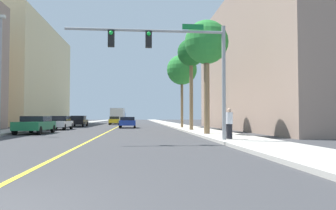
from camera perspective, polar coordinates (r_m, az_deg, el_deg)
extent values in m
plane|color=#38383A|center=(46.25, -8.76, -3.75)|extent=(192.00, 192.00, 0.00)
cube|color=#9E9B93|center=(47.42, -18.67, -3.54)|extent=(3.09, 168.00, 0.15)
cube|color=#B2ADA3|center=(46.51, 1.36, -3.68)|extent=(3.09, 168.00, 0.15)
cube|color=yellow|center=(46.25, -8.76, -3.75)|extent=(0.16, 144.00, 0.01)
cube|color=beige|center=(59.04, -26.05, 4.79)|extent=(12.39, 26.84, 16.45)
cube|color=gray|center=(36.23, 23.85, 6.96)|extent=(16.72, 27.81, 13.87)
cylinder|color=gray|center=(16.39, 10.11, 4.06)|extent=(0.20, 0.20, 5.86)
cylinder|color=gray|center=(16.29, -4.02, 13.37)|extent=(8.00, 0.14, 0.14)
cube|color=black|center=(16.18, -3.55, 11.83)|extent=(0.32, 0.24, 0.84)
sphere|color=green|center=(16.11, -3.53, 12.81)|extent=(0.20, 0.20, 0.20)
cube|color=black|center=(16.23, -10.29, 11.82)|extent=(0.32, 0.24, 0.84)
sphere|color=green|center=(16.16, -10.33, 12.80)|extent=(0.20, 0.20, 0.20)
cube|color=#147233|center=(16.59, 4.55, 13.98)|extent=(1.10, 0.04, 0.28)
cylinder|color=gray|center=(25.25, -28.23, 4.74)|extent=(0.16, 0.16, 8.17)
cube|color=beige|center=(26.08, -28.06, 14.01)|extent=(0.56, 0.28, 0.20)
cylinder|color=brown|center=(21.94, 7.05, 3.16)|extent=(0.40, 0.40, 6.38)
sphere|color=#287F33|center=(22.46, 7.01, 11.29)|extent=(3.05, 3.05, 3.05)
cone|color=#287F33|center=(22.46, 9.38, 10.77)|extent=(0.65, 1.44, 1.30)
cone|color=#287F33|center=(23.28, 7.63, 10.31)|extent=(1.59, 1.13, 1.58)
cone|color=#287F33|center=(23.04, 5.35, 10.42)|extent=(1.37, 1.13, 1.25)
cone|color=#287F33|center=(22.35, 4.63, 10.82)|extent=(0.56, 1.30, 1.57)
cone|color=#287F33|center=(21.55, 6.42, 11.31)|extent=(1.57, 1.06, 1.63)
cone|color=#287F33|center=(21.72, 8.51, 11.22)|extent=(1.42, 0.94, 1.56)
cylinder|color=brown|center=(28.39, 4.25, 2.58)|extent=(0.33, 0.33, 7.01)
sphere|color=#195B23|center=(28.89, 4.23, 9.53)|extent=(2.50, 2.50, 2.50)
cone|color=#195B23|center=(29.00, 5.70, 9.09)|extent=(0.46, 1.39, 1.34)
cone|color=#195B23|center=(29.57, 4.54, 8.87)|extent=(1.29, 0.87, 1.03)
cone|color=#195B23|center=(29.22, 2.93, 9.00)|extent=(0.99, 1.08, 1.50)
cone|color=#195B23|center=(28.44, 2.97, 9.31)|extent=(0.75, 1.02, 1.31)
cone|color=#195B23|center=(28.21, 4.98, 9.41)|extent=(1.37, 0.82, 1.29)
cylinder|color=brown|center=(34.84, 2.55, 1.21)|extent=(0.28, 0.28, 6.41)
sphere|color=#287F33|center=(35.18, 2.54, 6.43)|extent=(3.35, 3.35, 3.35)
cone|color=#287F33|center=(35.17, 4.19, 6.10)|extent=(0.63, 1.82, 1.44)
cone|color=#287F33|center=(36.14, 2.56, 5.88)|extent=(1.27, 0.58, 1.57)
cone|color=#287F33|center=(35.20, 0.89, 6.09)|extent=(0.67, 1.75, 1.60)
cone|color=#287F33|center=(34.15, 2.59, 6.35)|extent=(1.78, 0.64, 1.23)
cube|color=black|center=(43.81, -15.95, -2.98)|extent=(1.92, 4.33, 0.60)
cube|color=black|center=(43.75, -15.95, -2.23)|extent=(1.68, 2.15, 0.53)
cylinder|color=black|center=(42.08, -15.20, -3.43)|extent=(0.22, 0.64, 0.64)
cylinder|color=black|center=(42.40, -17.47, -3.40)|extent=(0.22, 0.64, 0.64)
cylinder|color=black|center=(45.26, -14.53, -3.34)|extent=(0.22, 0.64, 0.64)
cylinder|color=black|center=(45.55, -16.65, -3.31)|extent=(0.22, 0.64, 0.64)
cube|color=#196638|center=(26.41, -23.01, -3.47)|extent=(2.01, 4.50, 0.62)
cube|color=black|center=(26.66, -22.80, -2.34)|extent=(1.74, 2.29, 0.42)
cylinder|color=black|center=(24.55, -22.34, -4.32)|extent=(0.23, 0.64, 0.64)
cylinder|color=black|center=(25.14, -26.12, -4.21)|extent=(0.23, 0.64, 0.64)
cylinder|color=black|center=(27.77, -20.21, -4.08)|extent=(0.23, 0.64, 0.64)
cylinder|color=black|center=(28.29, -23.61, -3.99)|extent=(0.23, 0.64, 0.64)
cube|color=#1E389E|center=(37.35, -7.37, -3.22)|extent=(1.92, 4.12, 0.58)
cube|color=black|center=(37.13, -7.37, -2.47)|extent=(1.66, 1.84, 0.40)
cylinder|color=black|center=(38.88, -8.56, -3.59)|extent=(0.23, 0.64, 0.64)
cylinder|color=black|center=(38.85, -6.10, -3.61)|extent=(0.23, 0.64, 0.64)
cylinder|color=black|center=(35.89, -8.75, -3.72)|extent=(0.23, 0.64, 0.64)
cylinder|color=black|center=(35.85, -6.08, -3.73)|extent=(0.23, 0.64, 0.64)
cube|color=gold|center=(52.72, -9.68, -2.86)|extent=(1.88, 4.29, 0.62)
cube|color=black|center=(52.39, -9.69, -2.30)|extent=(1.60, 1.85, 0.41)
cylinder|color=black|center=(54.33, -10.43, -3.16)|extent=(0.24, 0.65, 0.64)
cylinder|color=black|center=(54.27, -8.79, -3.17)|extent=(0.24, 0.65, 0.64)
cylinder|color=black|center=(51.20, -10.63, -3.23)|extent=(0.24, 0.65, 0.64)
cylinder|color=black|center=(51.13, -8.89, -3.24)|extent=(0.24, 0.65, 0.64)
cube|color=white|center=(33.82, -19.05, -3.25)|extent=(1.79, 4.31, 0.55)
cube|color=black|center=(34.13, -18.91, -2.34)|extent=(1.57, 2.22, 0.52)
cylinder|color=black|center=(32.09, -18.35, -3.82)|extent=(0.22, 0.64, 0.64)
cylinder|color=black|center=(32.48, -21.08, -3.76)|extent=(0.22, 0.64, 0.64)
cylinder|color=black|center=(35.22, -17.18, -3.68)|extent=(0.22, 0.64, 0.64)
cylinder|color=black|center=(35.58, -19.68, -3.63)|extent=(0.22, 0.64, 0.64)
cube|color=#194799|center=(65.18, -8.83, -2.18)|extent=(2.44, 2.23, 1.60)
cube|color=silver|center=(61.30, -9.12, -1.78)|extent=(2.52, 5.66, 2.47)
cylinder|color=black|center=(65.28, -9.76, -2.88)|extent=(0.30, 0.91, 0.90)
cylinder|color=black|center=(65.11, -7.91, -2.89)|extent=(0.30, 0.91, 0.90)
cylinder|color=black|center=(60.01, -10.24, -2.94)|extent=(0.30, 0.91, 0.90)
cylinder|color=black|center=(59.83, -8.24, -2.95)|extent=(0.30, 0.91, 0.90)
cylinder|color=black|center=(16.93, 11.08, -4.74)|extent=(0.32, 0.32, 0.78)
cylinder|color=silver|center=(16.91, 11.06, -2.36)|extent=(0.38, 0.38, 0.62)
sphere|color=tan|center=(16.91, 11.05, -0.94)|extent=(0.21, 0.21, 0.21)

